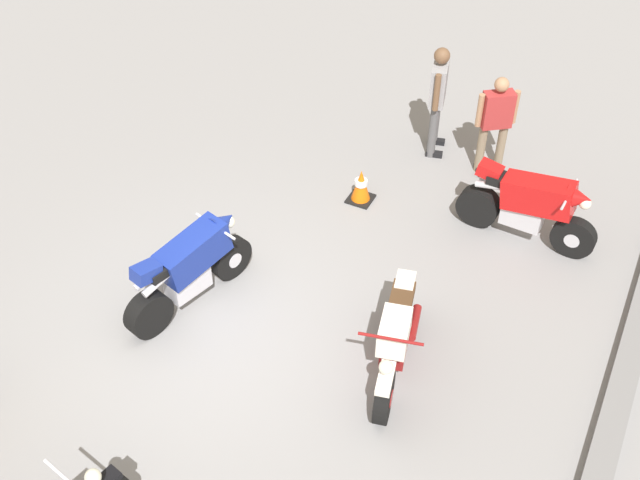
% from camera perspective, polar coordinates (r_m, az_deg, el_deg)
% --- Properties ---
extents(ground_plane, '(40.00, 40.00, 0.00)m').
position_cam_1_polar(ground_plane, '(9.96, -7.24, -6.61)').
color(ground_plane, gray).
extents(curb_edge, '(14.00, 0.30, 0.15)m').
position_cam_1_polar(curb_edge, '(9.07, 19.19, -15.78)').
color(curb_edge, gray).
rests_on(curb_edge, ground).
extents(motorcycle_cream_vintage, '(1.94, 0.75, 1.07)m').
position_cam_1_polar(motorcycle_cream_vintage, '(9.21, 5.41, -7.10)').
color(motorcycle_cream_vintage, black).
rests_on(motorcycle_cream_vintage, ground).
extents(motorcycle_blue_sportbike, '(1.93, 0.85, 1.14)m').
position_cam_1_polar(motorcycle_blue_sportbike, '(9.97, -9.30, -1.95)').
color(motorcycle_blue_sportbike, black).
rests_on(motorcycle_blue_sportbike, ground).
extents(motorcycle_red_sportbike, '(0.70, 1.96, 1.14)m').
position_cam_1_polar(motorcycle_red_sportbike, '(11.10, 14.73, 2.43)').
color(motorcycle_red_sportbike, black).
rests_on(motorcycle_red_sportbike, ground).
extents(person_in_red_shirt, '(0.50, 0.56, 1.60)m').
position_cam_1_polar(person_in_red_shirt, '(12.13, 12.45, 8.39)').
color(person_in_red_shirt, gray).
rests_on(person_in_red_shirt, ground).
extents(person_in_gray_shirt, '(0.68, 0.40, 1.78)m').
position_cam_1_polar(person_in_gray_shirt, '(12.35, 8.43, 10.34)').
color(person_in_gray_shirt, '#59595B').
rests_on(person_in_gray_shirt, ground).
extents(traffic_cone, '(0.36, 0.36, 0.53)m').
position_cam_1_polar(traffic_cone, '(11.63, 2.95, 3.90)').
color(traffic_cone, black).
rests_on(traffic_cone, ground).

